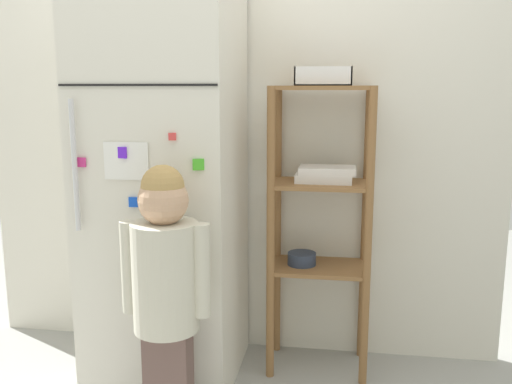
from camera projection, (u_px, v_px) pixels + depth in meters
ground_plane at (223, 377)px, 2.49m from camera, size 6.00×6.00×0.00m
kitchen_wall_back at (236, 116)px, 2.62m from camera, size 2.55×0.03×2.33m
refrigerator at (166, 177)px, 2.38m from camera, size 0.63×0.64×1.83m
child_standing at (166, 276)px, 1.98m from camera, size 0.33×0.25×1.03m
pantry_shelf_unit at (320, 205)px, 2.45m from camera, size 0.45×0.30×1.31m
fruit_bin at (321, 79)px, 2.35m from camera, size 0.24×0.16×0.08m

